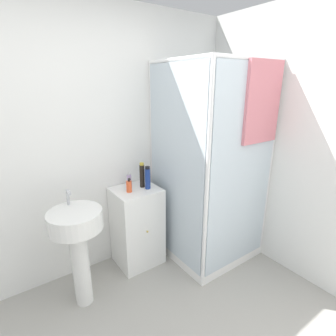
{
  "coord_description": "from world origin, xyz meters",
  "views": [
    {
      "loc": [
        -0.62,
        -0.65,
        1.81
      ],
      "look_at": [
        0.63,
        1.12,
        1.1
      ],
      "focal_mm": 28.0,
      "sensor_mm": 36.0,
      "label": 1
    }
  ],
  "objects_px": {
    "shampoo_bottle_blue": "(148,178)",
    "lotion_bottle_white": "(129,181)",
    "sink": "(77,237)",
    "soap_dispenser": "(129,186)",
    "shampoo_bottle_tall_black": "(142,175)"
  },
  "relations": [
    {
      "from": "soap_dispenser",
      "to": "lotion_bottle_white",
      "type": "height_order",
      "value": "lotion_bottle_white"
    },
    {
      "from": "shampoo_bottle_tall_black",
      "to": "lotion_bottle_white",
      "type": "relative_size",
      "value": 1.66
    },
    {
      "from": "sink",
      "to": "shampoo_bottle_tall_black",
      "type": "xyz_separation_m",
      "value": [
        0.73,
        0.23,
        0.31
      ]
    },
    {
      "from": "lotion_bottle_white",
      "to": "shampoo_bottle_tall_black",
      "type": "bearing_deg",
      "value": -41.76
    },
    {
      "from": "shampoo_bottle_tall_black",
      "to": "lotion_bottle_white",
      "type": "bearing_deg",
      "value": 138.24
    },
    {
      "from": "sink",
      "to": "soap_dispenser",
      "type": "bearing_deg",
      "value": 18.6
    },
    {
      "from": "lotion_bottle_white",
      "to": "sink",
      "type": "bearing_deg",
      "value": -153.54
    },
    {
      "from": "soap_dispenser",
      "to": "shampoo_bottle_tall_black",
      "type": "relative_size",
      "value": 0.56
    },
    {
      "from": "shampoo_bottle_blue",
      "to": "shampoo_bottle_tall_black",
      "type": "bearing_deg",
      "value": 108.76
    },
    {
      "from": "shampoo_bottle_blue",
      "to": "lotion_bottle_white",
      "type": "distance_m",
      "value": 0.2
    },
    {
      "from": "soap_dispenser",
      "to": "shampoo_bottle_tall_black",
      "type": "xyz_separation_m",
      "value": [
        0.16,
        0.04,
        0.07
      ]
    },
    {
      "from": "soap_dispenser",
      "to": "shampoo_bottle_tall_black",
      "type": "distance_m",
      "value": 0.18
    },
    {
      "from": "sink",
      "to": "shampoo_bottle_tall_black",
      "type": "relative_size",
      "value": 3.98
    },
    {
      "from": "shampoo_bottle_tall_black",
      "to": "shampoo_bottle_blue",
      "type": "xyz_separation_m",
      "value": [
        0.02,
        -0.07,
        -0.01
      ]
    },
    {
      "from": "shampoo_bottle_blue",
      "to": "lotion_bottle_white",
      "type": "xyz_separation_m",
      "value": [
        -0.12,
        0.16,
        -0.05
      ]
    }
  ]
}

